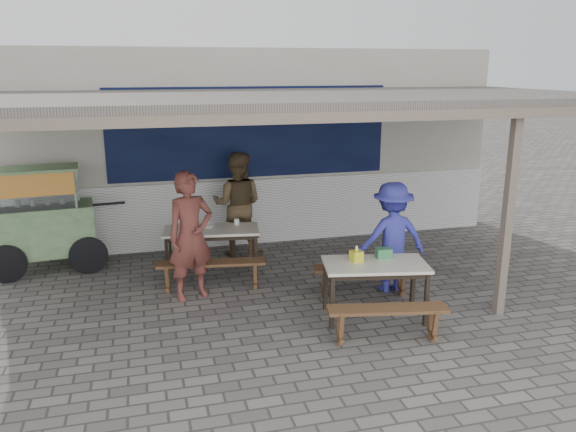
# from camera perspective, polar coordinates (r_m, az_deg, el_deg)

# --- Properties ---
(ground) EXTENTS (60.00, 60.00, 0.00)m
(ground) POSITION_cam_1_polar(r_m,az_deg,el_deg) (7.85, 2.22, -8.96)
(ground) COLOR #66625C
(ground) RESTS_ON ground
(back_wall) EXTENTS (9.00, 1.28, 3.50)m
(back_wall) POSITION_cam_1_polar(r_m,az_deg,el_deg) (10.75, -3.32, 7.10)
(back_wall) COLOR beige
(back_wall) RESTS_ON ground
(warung_roof) EXTENTS (9.00, 4.21, 2.81)m
(warung_roof) POSITION_cam_1_polar(r_m,az_deg,el_deg) (8.06, 0.62, 11.63)
(warung_roof) COLOR #615A53
(warung_roof) RESTS_ON ground
(table_left) EXTENTS (1.54, 0.86, 0.75)m
(table_left) POSITION_cam_1_polar(r_m,az_deg,el_deg) (8.78, -7.79, -1.80)
(table_left) COLOR silver
(table_left) RESTS_ON ground
(bench_left_street) EXTENTS (1.58, 0.50, 0.45)m
(bench_left_street) POSITION_cam_1_polar(r_m,az_deg,el_deg) (8.25, -7.79, -5.33)
(bench_left_street) COLOR brown
(bench_left_street) RESTS_ON ground
(bench_left_wall) EXTENTS (1.58, 0.50, 0.45)m
(bench_left_wall) POSITION_cam_1_polar(r_m,az_deg,el_deg) (9.52, -7.65, -2.55)
(bench_left_wall) COLOR brown
(bench_left_wall) RESTS_ON ground
(table_right) EXTENTS (1.42, 0.95, 0.75)m
(table_right) POSITION_cam_1_polar(r_m,az_deg,el_deg) (7.31, 8.86, -5.33)
(table_right) COLOR silver
(table_right) RESTS_ON ground
(bench_right_street) EXTENTS (1.44, 0.54, 0.45)m
(bench_right_street) POSITION_cam_1_polar(r_m,az_deg,el_deg) (6.80, 10.04, -10.01)
(bench_right_street) COLOR brown
(bench_right_street) RESTS_ON ground
(bench_right_wall) EXTENTS (1.44, 0.54, 0.45)m
(bench_right_wall) POSITION_cam_1_polar(r_m,az_deg,el_deg) (8.07, 7.68, -5.85)
(bench_right_wall) COLOR brown
(bench_right_wall) RESTS_ON ground
(vendor_cart) EXTENTS (2.07, 0.96, 1.67)m
(vendor_cart) POSITION_cam_1_polar(r_m,az_deg,el_deg) (9.64, -23.55, 0.05)
(vendor_cart) COLOR #83A66F
(vendor_cart) RESTS_ON ground
(patron_street_side) EXTENTS (0.77, 0.63, 1.82)m
(patron_street_side) POSITION_cam_1_polar(r_m,az_deg,el_deg) (7.89, -9.86, -2.01)
(patron_street_side) COLOR brown
(patron_street_side) RESTS_ON ground
(patron_wall_side) EXTENTS (1.06, 0.94, 1.81)m
(patron_wall_side) POSITION_cam_1_polar(r_m,az_deg,el_deg) (9.62, -5.14, 1.18)
(patron_wall_side) COLOR brown
(patron_wall_side) RESTS_ON ground
(patron_right_table) EXTENTS (1.05, 0.61, 1.61)m
(patron_right_table) POSITION_cam_1_polar(r_m,az_deg,el_deg) (8.21, 10.49, -2.12)
(patron_right_table) COLOR #3638A6
(patron_right_table) RESTS_ON ground
(tissue_box) EXTENTS (0.16, 0.16, 0.14)m
(tissue_box) POSITION_cam_1_polar(r_m,az_deg,el_deg) (7.29, 6.96, -4.05)
(tissue_box) COLOR gold
(tissue_box) RESTS_ON table_right
(donation_box) EXTENTS (0.21, 0.15, 0.13)m
(donation_box) POSITION_cam_1_polar(r_m,az_deg,el_deg) (7.47, 9.70, -3.73)
(donation_box) COLOR #35794A
(donation_box) RESTS_ON table_right
(condiment_jar) EXTENTS (0.08, 0.08, 0.09)m
(condiment_jar) POSITION_cam_1_polar(r_m,az_deg,el_deg) (8.96, -5.24, -0.57)
(condiment_jar) COLOR silver
(condiment_jar) RESTS_ON table_left
(condiment_bowl) EXTENTS (0.29, 0.29, 0.05)m
(condiment_bowl) POSITION_cam_1_polar(r_m,az_deg,el_deg) (8.86, -8.12, -0.95)
(condiment_bowl) COLOR white
(condiment_bowl) RESTS_ON table_left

